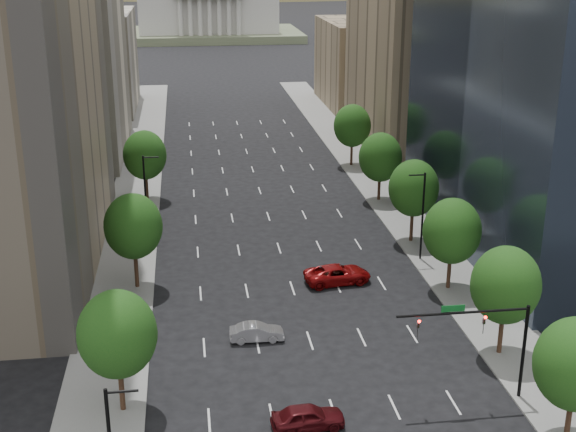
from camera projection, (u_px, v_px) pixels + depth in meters
name	position (u px, v px, depth m)	size (l,w,h in m)	color
sidewalk_left	(126.00, 255.00, 78.34)	(6.00, 200.00, 0.15)	slate
sidewalk_right	(424.00, 240.00, 82.24)	(6.00, 200.00, 0.15)	slate
midrise_cream_left	(69.00, 33.00, 111.61)	(14.00, 30.00, 35.00)	beige
filler_left	(96.00, 61.00, 145.29)	(14.00, 26.00, 18.00)	beige
parking_tan_right	(412.00, 48.00, 115.92)	(14.00, 30.00, 30.00)	#8C7759
filler_right	(362.00, 63.00, 149.10)	(14.00, 26.00, 16.00)	#8C7759
tree_right_0	(576.00, 364.00, 47.56)	(5.20, 5.20, 8.39)	#382316
tree_right_1	(506.00, 285.00, 57.73)	(5.20, 5.20, 8.75)	#382316
tree_right_2	(452.00, 231.00, 69.00)	(5.20, 5.20, 8.61)	#382316
tree_right_3	(414.00, 188.00, 80.13)	(5.20, 5.20, 8.89)	#382316
tree_right_4	(380.00, 157.00, 93.37)	(5.20, 5.20, 8.46)	#382316
tree_right_5	(352.00, 126.00, 108.24)	(5.20, 5.20, 8.75)	#382316
tree_left_0	(117.00, 334.00, 50.46)	(5.20, 5.20, 8.75)	#382316
tree_left_1	(133.00, 226.00, 69.10)	(5.20, 5.20, 8.97)	#382316
tree_left_2	(145.00, 155.00, 93.51)	(5.20, 5.20, 8.68)	#382316
streetlight_rn	(422.00, 214.00, 75.73)	(1.70, 0.20, 9.00)	black
streetlight_ln	(146.00, 194.00, 81.70)	(1.70, 0.20, 9.00)	black
traffic_signal	(491.00, 333.00, 51.86)	(9.12, 0.40, 7.38)	black
capitol	(208.00, 12.00, 254.94)	(60.00, 40.00, 35.20)	#596647
foothills	(238.00, 36.00, 601.72)	(720.00, 413.00, 263.00)	olive
car_maroon	(308.00, 417.00, 50.25)	(1.93, 4.79, 1.63)	#430B0F
car_silver	(257.00, 332.00, 61.43)	(1.49, 4.28, 1.41)	#959499
car_red_far	(338.00, 274.00, 71.84)	(2.84, 6.16, 1.71)	maroon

